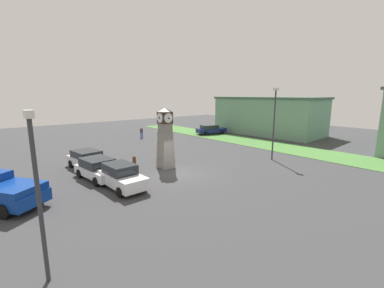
{
  "coord_description": "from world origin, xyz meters",
  "views": [
    {
      "loc": [
        15.59,
        -11.51,
        6.17
      ],
      "look_at": [
        -0.83,
        2.09,
        1.99
      ],
      "focal_mm": 24.0,
      "sensor_mm": 36.0,
      "label": 1
    }
  ],
  "objects": [
    {
      "name": "bollard_near_tower",
      "position": [
        -3.82,
        -1.82,
        0.51
      ],
      "size": [
        0.31,
        0.31,
        1.0
      ],
      "color": "brown",
      "rests_on": "ground_plane"
    },
    {
      "name": "car_by_building",
      "position": [
        0.16,
        -4.77,
        0.82
      ],
      "size": [
        4.06,
        2.01,
        1.64
      ],
      "color": "silver",
      "rests_on": "ground_plane"
    },
    {
      "name": "bollard_far_row",
      "position": [
        -1.64,
        -3.33,
        0.52
      ],
      "size": [
        0.25,
        0.25,
        1.03
      ],
      "color": "#333338",
      "rests_on": "ground_plane"
    },
    {
      "name": "street_lamp_near_road",
      "position": [
        6.66,
        -10.39,
        3.33
      ],
      "size": [
        0.5,
        0.24,
        5.7
      ],
      "color": "#333338",
      "rests_on": "ground_plane"
    },
    {
      "name": "grass_verge_far",
      "position": [
        -2.92,
        15.34,
        0.02
      ],
      "size": [
        50.21,
        5.22,
        0.04
      ],
      "primitive_type": "cube",
      "color": "#477A38",
      "rests_on": "ground_plane"
    },
    {
      "name": "pedestrian_crossing_lot",
      "position": [
        -16.62,
        5.88,
        0.89
      ],
      "size": [
        0.36,
        0.46,
        1.57
      ],
      "color": "#264CA5",
      "rests_on": "ground_plane"
    },
    {
      "name": "car_near_tower",
      "position": [
        -2.84,
        -5.19,
        0.76
      ],
      "size": [
        4.46,
        2.48,
        1.49
      ],
      "color": "silver",
      "rests_on": "ground_plane"
    },
    {
      "name": "street_lamp_far_side",
      "position": [
        2.14,
        9.54,
        3.85
      ],
      "size": [
        0.5,
        0.24,
        6.7
      ],
      "color": "#333338",
      "rests_on": "ground_plane"
    },
    {
      "name": "car_navy_sedan",
      "position": [
        -6.09,
        -4.92,
        0.76
      ],
      "size": [
        4.52,
        2.51,
        1.49
      ],
      "color": "silver",
      "rests_on": "ground_plane"
    },
    {
      "name": "warehouse_blue_far",
      "position": [
        -7.74,
        23.4,
        2.87
      ],
      "size": [
        16.38,
        8.81,
        5.71
      ],
      "color": "gray",
      "rests_on": "ground_plane"
    },
    {
      "name": "ground_plane",
      "position": [
        0.0,
        0.0,
        0.0
      ],
      "size": [
        83.68,
        83.68,
        0.0
      ],
      "primitive_type": "plane",
      "color": "#38383A"
    },
    {
      "name": "car_far_lot",
      "position": [
        -12.88,
        15.85,
        0.76
      ],
      "size": [
        2.98,
        4.88,
        1.46
      ],
      "color": "navy",
      "rests_on": "ground_plane"
    },
    {
      "name": "clock_tower",
      "position": [
        -2.09,
        0.23,
        2.36
      ],
      "size": [
        1.35,
        1.32,
        5.04
      ],
      "color": "gray",
      "rests_on": "ground_plane"
    },
    {
      "name": "bollard_mid_row",
      "position": [
        -2.68,
        -2.83,
        0.47
      ],
      "size": [
        0.25,
        0.25,
        0.92
      ],
      "color": "maroon",
      "rests_on": "ground_plane"
    }
  ]
}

